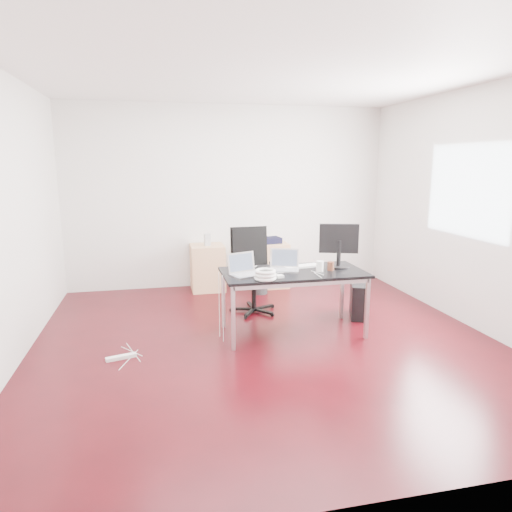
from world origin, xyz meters
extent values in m
plane|color=#32050A|center=(0.00, 0.00, 0.00)|extent=(5.00, 5.00, 0.00)
plane|color=silver|center=(0.00, 0.00, 2.80)|extent=(5.00, 5.00, 0.00)
plane|color=silver|center=(0.00, 2.50, 1.40)|extent=(5.00, 0.00, 5.00)
plane|color=silver|center=(0.00, -2.50, 1.40)|extent=(5.00, 0.00, 5.00)
plane|color=silver|center=(-2.50, 0.00, 1.40)|extent=(0.00, 5.00, 5.00)
plane|color=silver|center=(2.50, 0.00, 1.40)|extent=(0.00, 5.00, 5.00)
plane|color=white|center=(2.48, 0.20, 1.60)|extent=(0.00, 1.50, 1.50)
cube|color=black|center=(0.35, 0.20, 0.71)|extent=(1.60, 0.80, 0.03)
cube|color=silver|center=(-0.40, -0.15, 0.35)|extent=(0.04, 0.04, 0.70)
cube|color=silver|center=(-0.40, 0.55, 0.35)|extent=(0.04, 0.04, 0.70)
cube|color=silver|center=(1.10, -0.15, 0.35)|extent=(0.04, 0.04, 0.70)
cube|color=silver|center=(1.10, 0.55, 0.35)|extent=(0.04, 0.04, 0.70)
cylinder|color=black|center=(0.07, 1.01, 0.23)|extent=(0.06, 0.06, 0.47)
cube|color=black|center=(0.07, 1.01, 0.50)|extent=(0.50, 0.49, 0.06)
cube|color=black|center=(0.06, 1.23, 0.81)|extent=(0.46, 0.12, 0.55)
cube|color=tan|center=(-0.39, 2.23, 0.35)|extent=(0.50, 0.50, 0.70)
cube|color=tan|center=(0.61, 2.23, 0.35)|extent=(0.50, 0.50, 0.70)
cube|color=black|center=(1.34, 0.54, 0.22)|extent=(0.34, 0.49, 0.44)
cylinder|color=black|center=(0.34, 1.86, 0.14)|extent=(0.24, 0.24, 0.28)
cube|color=white|center=(-1.54, -0.13, 0.02)|extent=(0.31, 0.14, 0.04)
cube|color=silver|center=(-0.20, 0.11, 0.74)|extent=(0.39, 0.33, 0.01)
cube|color=silver|center=(-0.24, 0.22, 0.85)|extent=(0.33, 0.16, 0.22)
cube|color=#475166|center=(-0.24, 0.21, 0.85)|extent=(0.29, 0.13, 0.18)
cube|color=silver|center=(0.26, 0.24, 0.74)|extent=(0.39, 0.33, 0.01)
cube|color=silver|center=(0.30, 0.35, 0.85)|extent=(0.33, 0.16, 0.22)
cube|color=#475166|center=(0.30, 0.34, 0.85)|extent=(0.29, 0.13, 0.18)
cylinder|color=black|center=(0.92, 0.27, 0.74)|extent=(0.26, 0.26, 0.02)
cylinder|color=black|center=(0.92, 0.27, 0.90)|extent=(0.05, 0.05, 0.30)
cube|color=black|center=(0.92, 0.28, 1.07)|extent=(0.44, 0.18, 0.34)
cube|color=#475166|center=(0.92, 0.31, 1.07)|extent=(0.38, 0.12, 0.29)
cube|color=white|center=(0.51, 0.37, 0.74)|extent=(0.46, 0.22, 0.02)
cylinder|color=white|center=(0.64, 0.12, 0.79)|extent=(0.09, 0.09, 0.12)
cylinder|color=#562C1D|center=(0.78, 0.15, 0.78)|extent=(0.10, 0.10, 0.10)
torus|color=white|center=(-0.04, -0.10, 0.75)|extent=(0.24, 0.24, 0.04)
torus|color=white|center=(-0.04, -0.10, 0.78)|extent=(0.23, 0.23, 0.04)
torus|color=white|center=(-0.04, -0.10, 0.82)|extent=(0.22, 0.22, 0.04)
cube|color=white|center=(0.13, -0.05, 0.74)|extent=(0.08, 0.08, 0.03)
cube|color=#9E9E9E|center=(-0.39, 2.19, 0.79)|extent=(0.10, 0.09, 0.18)
cube|color=black|center=(0.59, 2.20, 0.74)|extent=(0.34, 0.29, 0.09)
camera|label=1|loc=(-1.13, -4.60, 1.93)|focal=32.00mm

